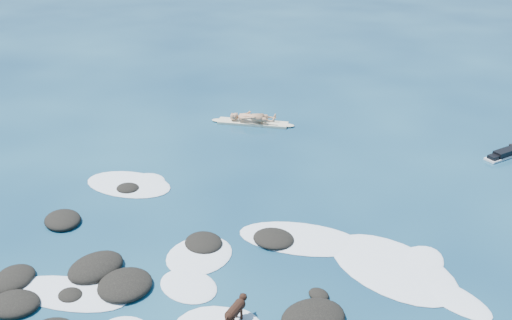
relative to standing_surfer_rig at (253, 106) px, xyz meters
The scene contains 6 objects.
ground 9.41m from the standing_surfer_rig, 65.73° to the right, with size 160.00×160.00×0.00m, color #0A2642.
reef_rocks 11.69m from the standing_surfer_rig, 67.40° to the right, with size 13.12×7.36×0.49m.
breaking_foam 10.74m from the standing_surfer_rig, 56.00° to the right, with size 14.30×8.15×0.12m.
standing_surfer_rig is the anchor object (origin of this frame).
paddling_surfer_rig 10.12m from the standing_surfer_rig, 12.35° to the left, with size 1.52×2.16×0.39m.
dog 12.23m from the standing_surfer_rig, 60.99° to the right, with size 0.28×1.03×0.65m.
Camera 1 is at (7.67, -10.75, 9.22)m, focal length 40.00 mm.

